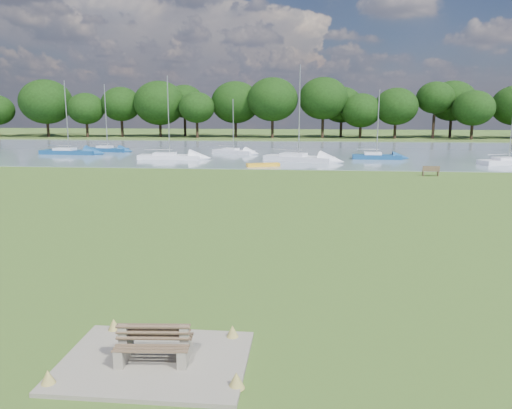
# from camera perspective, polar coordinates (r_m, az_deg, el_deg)

# --- Properties ---
(ground) EXTENTS (220.00, 220.00, 0.00)m
(ground) POSITION_cam_1_polar(r_m,az_deg,el_deg) (25.07, -2.15, -2.17)
(ground) COLOR #5B6C2A
(river) EXTENTS (220.00, 40.00, 0.10)m
(river) POSITION_cam_1_polar(r_m,az_deg,el_deg) (66.51, 2.74, 6.10)
(river) COLOR slate
(river) RESTS_ON ground
(far_bank) EXTENTS (220.00, 20.00, 0.40)m
(far_bank) POSITION_cam_1_polar(r_m,az_deg,el_deg) (96.41, 3.66, 7.62)
(far_bank) COLOR #4C6626
(far_bank) RESTS_ON ground
(concrete_pad) EXTENTS (4.20, 3.20, 0.10)m
(concrete_pad) POSITION_cam_1_polar(r_m,az_deg,el_deg) (12.13, -11.49, -17.14)
(concrete_pad) COLOR gray
(concrete_pad) RESTS_ON ground
(bench_pair) EXTENTS (1.74, 1.11, 0.90)m
(bench_pair) POSITION_cam_1_polar(r_m,az_deg,el_deg) (11.94, -11.57, -15.38)
(bench_pair) COLOR gray
(bench_pair) RESTS_ON concrete_pad
(riverbank_bench) EXTENTS (1.43, 0.50, 0.87)m
(riverbank_bench) POSITION_cam_1_polar(r_m,az_deg,el_deg) (44.82, 19.34, 3.64)
(riverbank_bench) COLOR brown
(riverbank_bench) RESTS_ON ground
(kayak) EXTENTS (3.33, 1.87, 0.33)m
(kayak) POSITION_cam_1_polar(r_m,az_deg,el_deg) (48.80, 0.81, 4.56)
(kayak) COLOR gold
(kayak) RESTS_ON river
(tree_line) EXTENTS (152.84, 8.82, 10.67)m
(tree_line) POSITION_cam_1_polar(r_m,az_deg,el_deg) (92.23, 7.46, 11.34)
(tree_line) COLOR black
(tree_line) RESTS_ON far_bank
(sailboat_1) EXTENTS (6.57, 4.05, 8.02)m
(sailboat_1) POSITION_cam_1_polar(r_m,az_deg,el_deg) (56.86, 26.85, 4.56)
(sailboat_1) COLOR silver
(sailboat_1) RESTS_ON river
(sailboat_2) EXTENTS (7.10, 2.40, 8.82)m
(sailboat_2) POSITION_cam_1_polar(r_m,az_deg,el_deg) (65.83, -20.65, 5.79)
(sailboat_2) COLOR navy
(sailboat_2) RESTS_ON river
(sailboat_4) EXTENTS (5.60, 3.69, 6.68)m
(sailboat_4) POSITION_cam_1_polar(r_m,az_deg,el_deg) (62.76, -2.65, 6.20)
(sailboat_4) COLOR silver
(sailboat_4) RESTS_ON river
(sailboat_5) EXTENTS (5.59, 2.48, 8.57)m
(sailboat_5) POSITION_cam_1_polar(r_m,az_deg,el_deg) (68.01, -16.64, 6.20)
(sailboat_5) COLOR navy
(sailboat_5) RESTS_ON river
(sailboat_6) EXTENTS (5.36, 1.57, 7.56)m
(sailboat_6) POSITION_cam_1_polar(r_m,az_deg,el_deg) (57.36, 13.55, 5.53)
(sailboat_6) COLOR navy
(sailboat_6) RESTS_ON river
(sailboat_8) EXTENTS (7.77, 4.73, 10.03)m
(sailboat_8) POSITION_cam_1_polar(r_m,az_deg,el_deg) (53.90, 4.81, 5.50)
(sailboat_8) COLOR silver
(sailboat_8) RESTS_ON river
(sailboat_9) EXTENTS (6.99, 2.11, 9.04)m
(sailboat_9) POSITION_cam_1_polar(r_m,az_deg,el_deg) (56.75, -9.91, 5.58)
(sailboat_9) COLOR silver
(sailboat_9) RESTS_ON river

